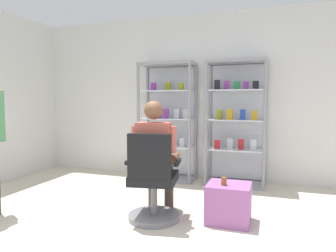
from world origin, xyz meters
TOP-DOWN VIEW (x-y plane):
  - back_wall at (0.00, 3.00)m, footprint 6.00×0.10m
  - display_cabinet_left at (-0.55, 2.76)m, footprint 0.90×0.45m
  - display_cabinet_right at (0.55, 2.76)m, footprint 0.90×0.45m
  - office_chair at (-0.11, 0.93)m, footprint 0.60×0.56m
  - seated_shopkeeper at (-0.14, 1.09)m, footprint 0.53×0.60m
  - storage_crate at (0.66, 1.17)m, footprint 0.45×0.41m
  - tea_glass at (0.61, 1.11)m, footprint 0.06×0.06m

SIDE VIEW (x-z plane):
  - storage_crate at x=0.66m, z-range 0.00..0.41m
  - office_chair at x=-0.11m, z-range -0.09..0.87m
  - tea_glass at x=0.61m, z-range 0.41..0.49m
  - seated_shopkeeper at x=-0.14m, z-range 0.07..1.36m
  - display_cabinet_left at x=-0.55m, z-range 0.01..1.91m
  - display_cabinet_right at x=0.55m, z-range 0.02..1.92m
  - back_wall at x=0.00m, z-range 0.00..2.70m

